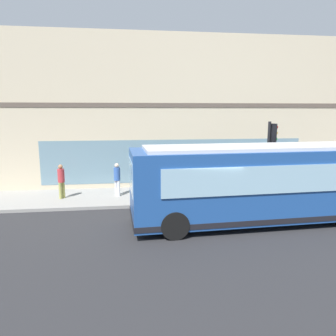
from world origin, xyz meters
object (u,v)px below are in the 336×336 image
at_px(pedestrian_walking_along_curb, 61,179).
at_px(traffic_light_near_corner, 271,145).
at_px(pedestrian_near_hydrant, 310,174).
at_px(pedestrian_near_building_entrance, 199,173).
at_px(fire_hydrant, 196,189).
at_px(pedestrian_by_light_pole, 117,177).
at_px(newspaper_vending_box, 159,189).
at_px(city_bus_nearside, 259,184).

bearing_deg(pedestrian_walking_along_curb, traffic_light_near_corner, -97.04).
relative_size(pedestrian_near_hydrant, pedestrian_walking_along_curb, 0.93).
bearing_deg(pedestrian_near_building_entrance, traffic_light_near_corner, -124.23).
bearing_deg(pedestrian_near_hydrant, fire_hydrant, 94.38).
bearing_deg(pedestrian_by_light_pole, newspaper_vending_box, -108.61).
bearing_deg(city_bus_nearside, pedestrian_by_light_pole, 53.86).
bearing_deg(pedestrian_walking_along_curb, fire_hydrant, -93.81).
height_order(city_bus_nearside, fire_hydrant, city_bus_nearside).
bearing_deg(city_bus_nearside, fire_hydrant, 26.10).
xyz_separation_m(traffic_light_near_corner, pedestrian_near_hydrant, (1.29, -2.96, -1.72)).
xyz_separation_m(fire_hydrant, pedestrian_near_hydrant, (0.49, -6.42, 0.53)).
relative_size(pedestrian_near_building_entrance, pedestrian_by_light_pole, 0.98).
bearing_deg(newspaper_vending_box, fire_hydrant, -86.35).
xyz_separation_m(pedestrian_near_building_entrance, newspaper_vending_box, (-1.38, 2.27, -0.48)).
bearing_deg(pedestrian_walking_along_curb, newspaper_vending_box, -96.69).
distance_m(fire_hydrant, newspaper_vending_box, 1.85).
bearing_deg(pedestrian_near_hydrant, newspaper_vending_box, 94.22).
bearing_deg(traffic_light_near_corner, newspaper_vending_box, 82.65).
bearing_deg(newspaper_vending_box, pedestrian_near_building_entrance, -58.72).
bearing_deg(pedestrian_by_light_pole, pedestrian_near_hydrant, -90.47).
xyz_separation_m(pedestrian_near_building_entrance, pedestrian_by_light_pole, (-0.69, 4.33, 0.02)).
xyz_separation_m(traffic_light_near_corner, fire_hydrant, (0.80, 3.46, -2.25)).
height_order(pedestrian_walking_along_curb, pedestrian_by_light_pole, pedestrian_walking_along_curb).
xyz_separation_m(pedestrian_near_hydrant, pedestrian_walking_along_curb, (-0.05, 13.01, 0.08)).
xyz_separation_m(fire_hydrant, pedestrian_walking_along_curb, (0.44, 6.59, 0.61)).
height_order(pedestrian_near_building_entrance, pedestrian_near_hydrant, pedestrian_near_building_entrance).
relative_size(pedestrian_near_building_entrance, newspaper_vending_box, 1.82).
distance_m(pedestrian_walking_along_curb, pedestrian_by_light_pole, 2.68).
relative_size(traffic_light_near_corner, fire_hydrant, 5.06).
xyz_separation_m(traffic_light_near_corner, newspaper_vending_box, (0.68, 5.31, -2.16)).
bearing_deg(fire_hydrant, newspaper_vending_box, 93.65).
relative_size(pedestrian_near_hydrant, pedestrian_by_light_pole, 0.94).
bearing_deg(fire_hydrant, pedestrian_by_light_pole, 81.60).
height_order(pedestrian_walking_along_curb, newspaper_vending_box, pedestrian_walking_along_curb).
bearing_deg(pedestrian_walking_along_curb, pedestrian_by_light_pole, -87.06).
bearing_deg(city_bus_nearside, pedestrian_near_hydrant, -49.27).
bearing_deg(traffic_light_near_corner, fire_hydrant, 76.95).
xyz_separation_m(fire_hydrant, newspaper_vending_box, (-0.12, 1.84, 0.09)).
bearing_deg(traffic_light_near_corner, pedestrian_walking_along_curb, 82.96).
height_order(fire_hydrant, pedestrian_near_building_entrance, pedestrian_near_building_entrance).
bearing_deg(pedestrian_near_building_entrance, pedestrian_near_hydrant, -97.33).
height_order(traffic_light_near_corner, pedestrian_walking_along_curb, traffic_light_near_corner).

